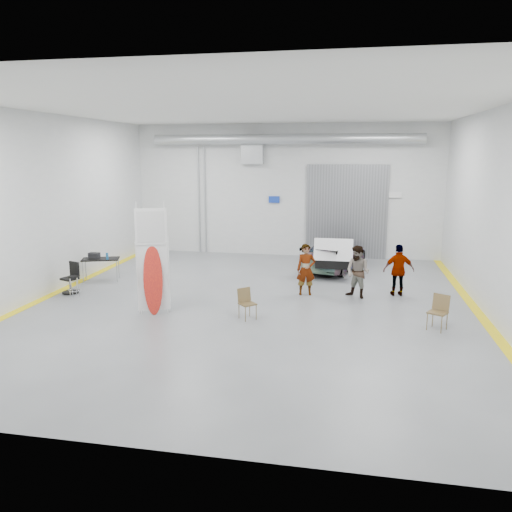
% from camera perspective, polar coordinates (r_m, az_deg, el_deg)
% --- Properties ---
extents(ground, '(16.00, 16.00, 0.00)m').
position_cam_1_polar(ground, '(15.81, -0.54, -5.60)').
color(ground, slate).
rests_on(ground, ground).
extents(room_shell, '(14.02, 16.18, 6.01)m').
position_cam_1_polar(room_shell, '(17.25, 1.68, 9.62)').
color(room_shell, silver).
rests_on(room_shell, ground).
extents(sedan_car, '(2.84, 4.56, 1.23)m').
position_cam_1_polar(sedan_car, '(20.76, 8.98, 0.21)').
color(sedan_car, silver).
rests_on(sedan_car, ground).
extents(person_a, '(0.70, 0.53, 1.74)m').
position_cam_1_polar(person_a, '(16.80, 5.74, -1.55)').
color(person_a, brown).
rests_on(person_a, ground).
extents(person_b, '(1.07, 1.00, 1.74)m').
position_cam_1_polar(person_b, '(16.70, 11.56, -1.80)').
color(person_b, slate).
rests_on(person_b, ground).
extents(person_c, '(1.06, 0.56, 1.75)m').
position_cam_1_polar(person_c, '(17.28, 16.00, -1.56)').
color(person_c, olive).
rests_on(person_c, ground).
extents(surfboard_display, '(0.91, 0.47, 3.34)m').
position_cam_1_polar(surfboard_display, '(14.92, -12.05, -1.53)').
color(surfboard_display, white).
rests_on(surfboard_display, ground).
extents(folding_chair_near, '(0.58, 0.66, 0.89)m').
position_cam_1_polar(folding_chair_near, '(14.44, -0.96, -6.15)').
color(folding_chair_near, brown).
rests_on(folding_chair_near, ground).
extents(folding_chair_far, '(0.61, 0.66, 0.96)m').
position_cam_1_polar(folding_chair_far, '(14.43, 19.98, -6.80)').
color(folding_chair_far, brown).
rests_on(folding_chair_far, ground).
extents(shop_stool, '(0.36, 0.36, 0.71)m').
position_cam_1_polar(shop_stool, '(17.66, -20.07, -3.28)').
color(shop_stool, black).
rests_on(shop_stool, ground).
extents(work_table, '(1.47, 1.06, 1.09)m').
position_cam_1_polar(work_table, '(19.52, -17.52, -0.27)').
color(work_table, '#9A9EA3').
rests_on(work_table, ground).
extents(office_chair, '(0.59, 0.62, 1.05)m').
position_cam_1_polar(office_chair, '(18.15, -20.40, -2.56)').
color(office_chair, black).
rests_on(office_chair, ground).
extents(trunk_lid, '(1.44, 0.87, 0.04)m').
position_cam_1_polar(trunk_lid, '(18.80, 8.85, 0.99)').
color(trunk_lid, silver).
rests_on(trunk_lid, sedan_car).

